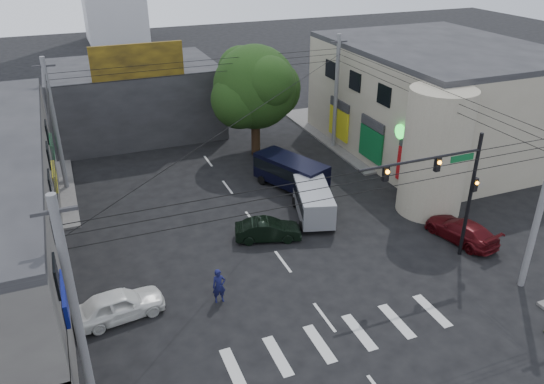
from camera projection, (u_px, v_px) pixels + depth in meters
ground at (298, 282)px, 27.40m from camera, size 160.00×160.00×0.00m
sidewalk_far_right at (396, 127)px, 48.30m from camera, size 16.00×16.00×0.15m
building_right at (436, 100)px, 42.39m from camera, size 14.00×18.00×8.00m
corner_column at (435, 153)px, 32.59m from camera, size 4.00×4.00×8.00m
building_far at (134, 99)px, 46.27m from camera, size 14.00×10.00×6.00m
billboard at (137, 61)px, 40.28m from camera, size 7.00×0.30×2.60m
street_tree at (255, 87)px, 40.37m from camera, size 6.40×6.40×8.70m
traffic_gantry at (448, 181)px, 27.01m from camera, size 7.10×0.35×7.20m
utility_pole_near_left at (76, 314)px, 18.09m from camera, size 0.32×0.32×9.20m
utility_pole_near_right at (541, 206)px, 25.11m from camera, size 0.32×0.32×9.20m
utility_pole_far_left at (55, 126)px, 35.09m from camera, size 0.32×0.32×9.20m
utility_pole_far_right at (336, 93)px, 42.10m from camera, size 0.32×0.32×9.20m
dark_sedan at (268, 230)px, 30.85m from camera, size 3.42×4.56×1.26m
white_compact at (119, 305)px, 24.62m from camera, size 2.74×4.63×1.44m
maroon_sedan at (461, 230)px, 30.77m from camera, size 3.56×5.21×1.31m
silver_minivan at (313, 203)px, 33.02m from camera, size 5.71×4.48×2.00m
navy_van at (291, 174)px, 36.74m from camera, size 6.91×5.92×2.18m
traffic_officer at (219, 286)px, 25.59m from camera, size 0.69×0.48×1.81m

